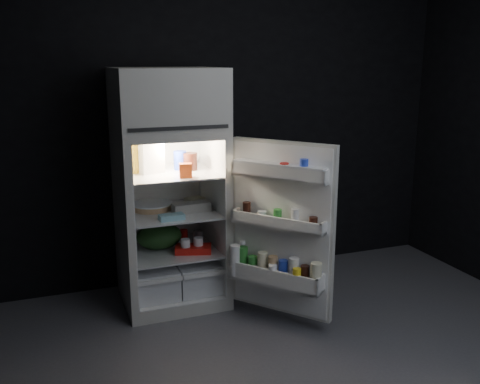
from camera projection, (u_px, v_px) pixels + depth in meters
name	position (u px, v px, depth m)	size (l,w,h in m)	color
floor	(313.00, 373.00, 3.22)	(4.00, 3.40, 0.00)	#56565B
wall_back	(221.00, 120.00, 4.44)	(4.00, 0.00, 2.70)	black
refrigerator	(169.00, 180.00, 4.00)	(0.76, 0.71, 1.78)	beige
fridge_door	(280.00, 233.00, 3.67)	(0.60, 0.68, 1.22)	beige
milk_jug	(149.00, 156.00, 3.91)	(0.17, 0.17, 0.24)	white
mayo_jar	(180.00, 160.00, 4.03)	(0.10, 0.10, 0.14)	#213AB4
jam_jar	(190.00, 161.00, 4.01)	(0.11, 0.11, 0.13)	black
amber_bottle	(134.00, 158.00, 3.89)	(0.08, 0.08, 0.22)	#B88E1D
small_carton	(185.00, 170.00, 3.76)	(0.09, 0.07, 0.10)	#D34C18
egg_carton	(191.00, 207.00, 3.99)	(0.28, 0.11, 0.07)	gray
pie	(152.00, 207.00, 4.07)	(0.31, 0.31, 0.04)	tan
flat_package	(172.00, 217.00, 3.80)	(0.18, 0.09, 0.04)	#7BB1BE
wrapped_pkg	(195.00, 201.00, 4.21)	(0.13, 0.11, 0.05)	beige
produce_bag	(159.00, 236.00, 4.08)	(0.35, 0.29, 0.20)	#193815
yogurt_tray	(193.00, 249.00, 4.01)	(0.27, 0.14, 0.05)	red
small_can_red	(184.00, 235.00, 4.26)	(0.06, 0.06, 0.09)	red
small_can_silver	(198.00, 236.00, 4.24)	(0.08, 0.08, 0.09)	#B6B6BB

